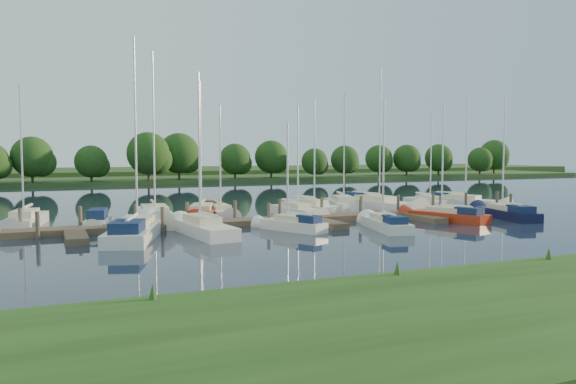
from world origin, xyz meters
name	(u,v)px	position (x,y,z in m)	size (l,w,h in m)	color
ground	(366,237)	(0.00, 0.00, 0.00)	(260.00, 260.00, 0.00)	#1B2336
dock	(313,220)	(0.00, 7.31, 0.20)	(40.00, 6.00, 0.40)	brown
mooring_pilings	(306,213)	(0.00, 8.43, 0.60)	(38.24, 2.84, 2.00)	#473D33
far_shore	(152,179)	(0.00, 75.00, 0.30)	(180.00, 30.00, 0.60)	#203F18
distant_hill	(132,172)	(0.00, 100.00, 0.70)	(220.00, 40.00, 1.40)	#3B5826
treeline	(154,159)	(-1.76, 62.07, 4.07)	(144.52, 9.70, 8.29)	#38281C
sailboat_n_0	(25,223)	(-18.89, 12.74, 0.28)	(2.90, 7.76, 9.95)	white
motorboat	(97,222)	(-14.39, 10.87, 0.32)	(2.18, 4.90, 1.49)	white
sailboat_n_2	(155,218)	(-10.34, 12.10, 0.28)	(3.14, 10.03, 12.57)	white
sailboat_n_3	(202,215)	(-6.64, 13.09, 0.27)	(4.35, 8.44, 10.75)	#9F250E
sailboat_n_4	(220,212)	(-4.91, 14.09, 0.31)	(2.04, 7.10, 9.00)	white
sailboat_n_5	(296,212)	(0.73, 11.83, 0.27)	(2.43, 7.03, 8.97)	white
sailboat_n_6	(312,209)	(2.91, 13.39, 0.28)	(3.05, 7.63, 9.76)	white
sailboat_n_7	(343,207)	(6.40, 14.44, 0.28)	(3.84, 8.25, 10.63)	white
sailboat_n_8	(376,205)	(9.70, 14.35, 0.33)	(3.94, 10.34, 12.89)	white
sailboat_n_9	(429,203)	(15.37, 14.17, 0.27)	(1.96, 6.85, 8.78)	white
sailboat_n_10	(461,203)	(18.24, 13.07, 0.32)	(5.00, 8.18, 10.68)	white
sailboat_s_0	(136,232)	(-12.69, 4.87, 0.33)	(4.67, 9.66, 12.22)	white
sailboat_s_1	(202,230)	(-8.82, 4.59, 0.28)	(2.61, 8.03, 10.32)	white
sailboat_s_2	(292,226)	(-3.07, 4.03, 0.32)	(3.31, 5.34, 7.26)	white
sailboat_s_3	(385,225)	(2.80, 2.25, 0.31)	(2.91, 6.88, 8.75)	white
sailboat_s_4	(446,217)	(9.38, 4.24, 0.32)	(3.48, 6.91, 8.93)	#9F250E
sailboat_s_5	(505,214)	(14.87, 4.10, 0.32)	(3.26, 7.74, 9.78)	#0F1134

